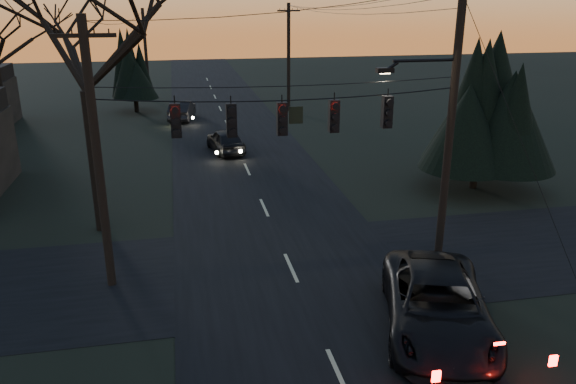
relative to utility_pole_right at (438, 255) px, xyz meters
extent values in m
cube|color=black|center=(-5.50, 10.00, 0.01)|extent=(8.00, 120.00, 0.02)
cube|color=black|center=(-5.50, 0.00, 0.01)|extent=(60.00, 7.00, 0.02)
cylinder|color=black|center=(-5.75, 0.00, 6.10)|extent=(11.50, 0.04, 0.04)
cylinder|color=black|center=(-12.34, 4.89, 2.81)|extent=(0.44, 0.44, 5.61)
cylinder|color=black|center=(5.08, 6.79, 0.80)|extent=(0.36, 0.36, 1.60)
cone|color=black|center=(5.08, 6.79, 4.19)|extent=(4.67, 4.67, 5.97)
cylinder|color=black|center=(-19.84, 20.74, 2.47)|extent=(0.44, 0.44, 4.95)
cylinder|color=black|center=(-12.32, 29.94, 0.80)|extent=(0.36, 0.36, 1.60)
cone|color=black|center=(-12.32, 29.94, 3.51)|extent=(3.22, 3.22, 4.62)
imported|color=black|center=(-2.30, -4.63, 0.83)|extent=(4.46, 6.55, 1.67)
imported|color=black|center=(-6.30, 15.88, 0.71)|extent=(2.32, 4.38, 1.42)
imported|color=black|center=(-8.70, 26.07, 0.72)|extent=(2.26, 4.56, 1.44)
camera|label=1|loc=(-9.02, -17.21, 8.94)|focal=35.00mm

